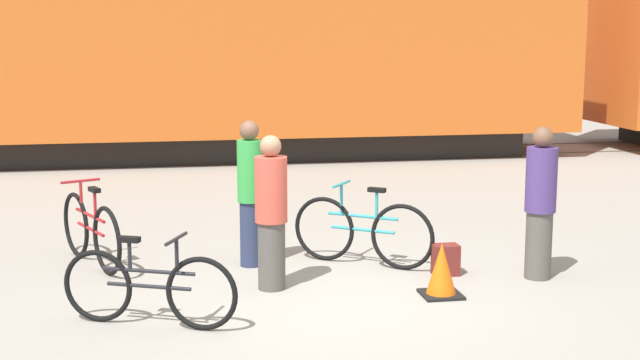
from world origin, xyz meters
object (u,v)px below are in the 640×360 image
bicycle_teal (362,231)px  person_in_purple (540,203)px  person_in_red (271,213)px  person_in_green (250,192)px  freight_train (237,21)px  traffic_cone (441,271)px  bicycle_maroon (91,231)px  bicycle_black (149,287)px  backpack (446,260)px

bicycle_teal → person_in_purple: person_in_purple is taller
person_in_red → person_in_green: bearing=-84.7°
freight_train → person_in_red: (-0.51, -9.70, -2.01)m
person_in_purple → person_in_green: bearing=12.4°
traffic_cone → person_in_purple: bearing=19.7°
bicycle_teal → bicycle_maroon: 3.10m
bicycle_teal → person_in_green: bearing=171.3°
freight_train → person_in_green: bearing=-94.1°
bicycle_teal → traffic_cone: size_ratio=2.60×
person_in_purple → person_in_red: size_ratio=1.03×
bicycle_black → person_in_purple: size_ratio=0.95×
bicycle_black → traffic_cone: 2.93m
bicycle_black → bicycle_maroon: size_ratio=0.97×
person_in_green → freight_train: bearing=63.9°
person_in_green → backpack: bearing=-42.3°
person_in_purple → traffic_cone: (-1.23, -0.44, -0.57)m
bicycle_maroon → traffic_cone: bearing=-27.4°
person_in_purple → person_in_red: (-2.89, 0.11, -0.02)m
person_in_green → person_in_red: size_ratio=1.03×
freight_train → person_in_green: 8.99m
bicycle_black → person_in_green: person_in_green is taller
bicycle_maroon → traffic_cone: (3.57, -1.85, -0.15)m
bicycle_maroon → freight_train: bearing=73.9°
person_in_purple → backpack: (-0.94, 0.30, -0.66)m
backpack → traffic_cone: traffic_cone is taller
freight_train → backpack: (1.44, -9.51, -2.64)m
freight_train → bicycle_black: (-1.75, -10.67, -2.45)m
freight_train → bicycle_black: 11.08m
bicycle_black → bicycle_maroon: bearing=106.5°
person_in_purple → freight_train: bearing=-44.6°
backpack → bicycle_maroon: bearing=163.9°
person_in_green → person_in_red: 0.96m
bicycle_teal → person_in_purple: 2.00m
person_in_green → backpack: (2.07, -0.76, -0.69)m
bicycle_teal → person_in_red: size_ratio=0.89×
person_in_red → freight_train: bearing=-95.1°
bicycle_black → backpack: bicycle_black is taller
bicycle_teal → person_in_purple: size_ratio=0.87×
backpack → person_in_purple: bearing=-17.4°
bicycle_teal → person_in_purple: bearing=-26.3°
bicycle_maroon → person_in_red: 2.34m
bicycle_teal → traffic_cone: (0.52, -1.31, -0.14)m
backpack → person_in_red: bearing=-174.6°
bicycle_black → backpack: size_ratio=4.63×
bicycle_black → person_in_red: (1.24, 0.97, 0.44)m
person_in_purple → traffic_cone: 1.43m
freight_train → bicycle_teal: freight_train is taller
bicycle_teal → bicycle_maroon: bearing=169.9°
bicycle_teal → person_in_red: 1.43m
person_in_purple → backpack: 1.19m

